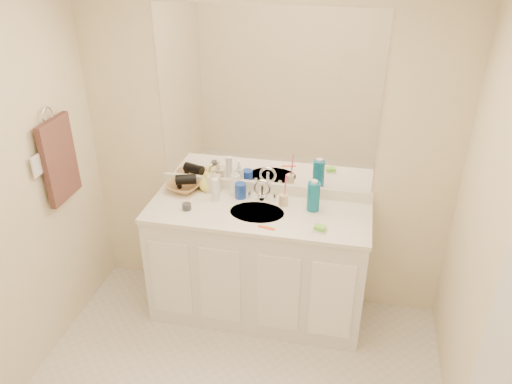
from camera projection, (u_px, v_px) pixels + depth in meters
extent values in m
cube|color=beige|center=(266.00, 151.00, 3.45)|extent=(2.60, 0.02, 2.40)
cube|color=beige|center=(510.00, 300.00, 2.09)|extent=(0.02, 2.60, 2.40)
cube|color=white|center=(257.00, 265.00, 3.58)|extent=(1.50, 0.55, 0.85)
cube|color=white|center=(258.00, 213.00, 3.37)|extent=(1.52, 0.57, 0.03)
cube|color=white|center=(265.00, 188.00, 3.57)|extent=(1.52, 0.03, 0.08)
cylinder|color=beige|center=(257.00, 214.00, 3.35)|extent=(0.37, 0.37, 0.02)
cylinder|color=silver|center=(262.00, 192.00, 3.48)|extent=(0.02, 0.02, 0.11)
cube|color=white|center=(266.00, 101.00, 3.27)|extent=(1.48, 0.01, 1.20)
cylinder|color=#173A9F|center=(241.00, 191.00, 3.50)|extent=(0.09, 0.09, 0.11)
cylinder|color=beige|center=(283.00, 200.00, 3.41)|extent=(0.08, 0.08, 0.08)
cylinder|color=#FF4376|center=(285.00, 186.00, 3.35)|extent=(0.02, 0.04, 0.19)
cylinder|color=#0B6587|center=(313.00, 196.00, 3.33)|extent=(0.10, 0.10, 0.20)
cube|color=white|center=(320.00, 230.00, 3.14)|extent=(0.10, 0.08, 0.01)
cube|color=#71D935|center=(320.00, 228.00, 3.13)|extent=(0.08, 0.07, 0.02)
cube|color=#E95918|center=(267.00, 228.00, 3.17)|extent=(0.12, 0.05, 0.00)
cylinder|color=#36373D|center=(187.00, 207.00, 3.37)|extent=(0.06, 0.06, 0.04)
cylinder|color=white|center=(216.00, 190.00, 3.45)|extent=(0.06, 0.06, 0.17)
imported|color=white|center=(235.00, 181.00, 3.53)|extent=(0.08, 0.08, 0.20)
imported|color=beige|center=(214.00, 180.00, 3.56)|extent=(0.09, 0.10, 0.19)
imported|color=#F5F65F|center=(207.00, 181.00, 3.59)|extent=(0.13, 0.13, 0.15)
imported|color=#A17341|center=(184.00, 187.00, 3.61)|extent=(0.29, 0.29, 0.06)
cylinder|color=black|center=(186.00, 179.00, 3.57)|extent=(0.16, 0.12, 0.07)
torus|color=silver|center=(47.00, 115.00, 3.06)|extent=(0.01, 0.11, 0.11)
cube|color=#38211E|center=(59.00, 160.00, 3.20)|extent=(0.04, 0.32, 0.55)
cube|color=white|center=(36.00, 166.00, 3.01)|extent=(0.01, 0.08, 0.13)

